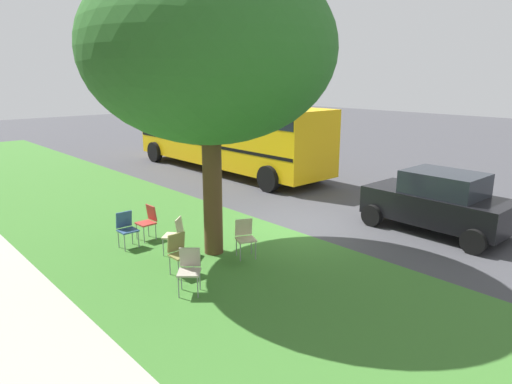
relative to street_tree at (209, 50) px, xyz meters
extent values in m
plane|color=#424247|center=(-0.02, -2.76, -4.59)|extent=(80.00, 80.00, 0.00)
cube|color=#3D752D|center=(-0.02, 0.44, -4.59)|extent=(48.00, 6.00, 0.01)
cylinder|color=brown|center=(0.00, 0.00, -2.94)|extent=(0.44, 0.44, 3.30)
ellipsoid|color=#2D6B28|center=(0.00, 0.00, 0.02)|extent=(5.45, 5.45, 4.03)
cube|color=olive|center=(-0.57, 1.27, -4.15)|extent=(0.41, 0.43, 0.04)
cube|color=olive|center=(-0.39, 1.27, -3.91)|extent=(0.09, 0.40, 0.40)
cylinder|color=gray|center=(-0.74, 1.45, -4.38)|extent=(0.02, 0.02, 0.42)
cylinder|color=gray|center=(-0.75, 1.09, -4.38)|extent=(0.02, 0.02, 0.42)
cylinder|color=gray|center=(-0.40, 1.45, -4.38)|extent=(0.02, 0.02, 0.42)
cylinder|color=gray|center=(-0.41, 1.09, -4.38)|extent=(0.02, 0.02, 0.42)
cube|color=#ADA393|center=(-1.41, 1.63, -4.15)|extent=(0.58, 0.58, 0.04)
cube|color=#ADA393|center=(-1.27, 1.51, -3.91)|extent=(0.33, 0.35, 0.40)
cylinder|color=gray|center=(-1.41, 1.88, -4.38)|extent=(0.02, 0.02, 0.42)
cylinder|color=gray|center=(-1.65, 1.61, -4.38)|extent=(0.02, 0.02, 0.42)
cylinder|color=gray|center=(-1.16, 1.65, -4.38)|extent=(0.02, 0.02, 0.42)
cylinder|color=gray|center=(-1.40, 1.39, -4.38)|extent=(0.02, 0.02, 0.42)
cube|color=beige|center=(-0.75, -0.35, -4.15)|extent=(0.54, 0.55, 0.04)
cube|color=beige|center=(-0.59, -0.43, -3.91)|extent=(0.24, 0.40, 0.40)
cylinder|color=gray|center=(-0.83, -0.12, -4.38)|extent=(0.02, 0.02, 0.42)
cylinder|color=gray|center=(-0.98, -0.45, -4.38)|extent=(0.02, 0.02, 0.42)
cylinder|color=gray|center=(-0.52, -0.26, -4.38)|extent=(0.02, 0.02, 0.42)
cylinder|color=gray|center=(-0.67, -0.59, -4.38)|extent=(0.02, 0.02, 0.42)
cube|color=#335184|center=(1.62, 1.36, -4.15)|extent=(0.41, 0.43, 0.04)
cube|color=#335184|center=(1.80, 1.36, -3.91)|extent=(0.09, 0.40, 0.40)
cylinder|color=gray|center=(1.46, 1.54, -4.38)|extent=(0.02, 0.02, 0.42)
cylinder|color=gray|center=(1.45, 1.18, -4.38)|extent=(0.02, 0.02, 0.42)
cylinder|color=gray|center=(1.80, 1.54, -4.38)|extent=(0.02, 0.02, 0.42)
cylinder|color=gray|center=(1.79, 1.18, -4.38)|extent=(0.02, 0.02, 0.42)
cube|color=beige|center=(0.57, 0.77, -4.15)|extent=(0.58, 0.58, 0.04)
cube|color=beige|center=(0.44, 0.65, -3.91)|extent=(0.32, 0.36, 0.40)
cylinder|color=gray|center=(0.82, 0.74, -4.38)|extent=(0.02, 0.02, 0.42)
cylinder|color=gray|center=(0.59, 1.02, -4.38)|extent=(0.02, 0.02, 0.42)
cylinder|color=gray|center=(0.56, 0.52, -4.38)|extent=(0.02, 0.02, 0.42)
cylinder|color=gray|center=(0.33, 0.80, -4.38)|extent=(0.02, 0.02, 0.42)
cube|color=#B7332D|center=(1.84, 0.76, -4.15)|extent=(0.43, 0.41, 0.04)
cube|color=#B7332D|center=(1.85, 0.58, -3.91)|extent=(0.40, 0.10, 0.40)
cylinder|color=gray|center=(2.02, 0.94, -4.38)|extent=(0.02, 0.02, 0.42)
cylinder|color=gray|center=(1.66, 0.92, -4.38)|extent=(0.02, 0.02, 0.42)
cylinder|color=gray|center=(2.03, 0.60, -4.38)|extent=(0.02, 0.02, 0.42)
cylinder|color=gray|center=(1.67, 0.58, -4.38)|extent=(0.02, 0.02, 0.42)
cube|color=black|center=(-2.74, -5.33, -3.91)|extent=(3.70, 1.64, 0.76)
cube|color=#1E232B|center=(-2.89, -5.33, -3.26)|extent=(1.90, 1.44, 0.64)
cylinder|color=black|center=(-1.34, -4.46, -4.29)|extent=(0.60, 0.18, 0.60)
cylinder|color=black|center=(-1.34, -6.20, -4.29)|extent=(0.60, 0.18, 0.60)
cylinder|color=black|center=(-4.14, -4.46, -4.29)|extent=(0.60, 0.18, 0.60)
cylinder|color=black|center=(-4.14, -6.20, -4.29)|extent=(0.60, 0.18, 0.60)
cube|color=yellow|center=(7.39, -6.24, -2.96)|extent=(10.40, 2.44, 2.50)
cube|color=black|center=(7.39, -6.24, -3.31)|extent=(10.30, 2.46, 0.12)
cube|color=black|center=(7.39, -6.24, -2.06)|extent=(10.30, 2.46, 0.56)
cylinder|color=black|center=(11.39, -4.98, -4.11)|extent=(0.96, 0.28, 0.96)
cylinder|color=black|center=(11.39, -7.50, -4.11)|extent=(0.96, 0.28, 0.96)
cylinder|color=black|center=(3.39, -4.98, -4.11)|extent=(0.96, 0.28, 0.96)
cylinder|color=black|center=(3.39, -7.50, -4.11)|extent=(0.96, 0.28, 0.96)
camera|label=1|loc=(-8.27, 6.08, -0.52)|focal=32.28mm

